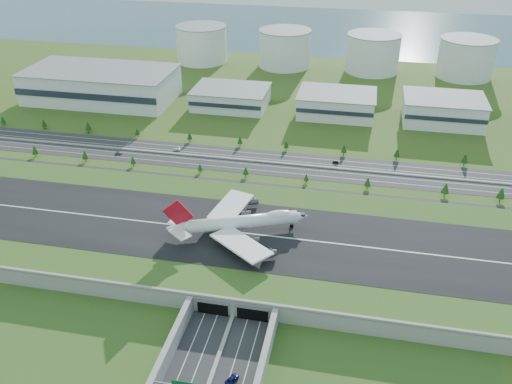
% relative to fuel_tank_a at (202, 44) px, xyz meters
% --- Properties ---
extents(ground, '(1200.00, 1200.00, 0.00)m').
position_rel_fuel_tank_a_xyz_m(ground, '(120.00, -310.00, -17.50)').
color(ground, '#36541A').
rests_on(ground, ground).
extents(airfield_deck, '(520.00, 100.00, 9.20)m').
position_rel_fuel_tank_a_xyz_m(airfield_deck, '(120.00, -310.09, -13.38)').
color(airfield_deck, gray).
rests_on(airfield_deck, ground).
extents(north_expressway, '(560.00, 36.00, 0.12)m').
position_rel_fuel_tank_a_xyz_m(north_expressway, '(120.00, -215.00, -17.44)').
color(north_expressway, '#28282B').
rests_on(north_expressway, ground).
extents(tree_row, '(497.90, 48.68, 8.46)m').
position_rel_fuel_tank_a_xyz_m(tree_row, '(128.34, -215.57, -12.92)').
color(tree_row, '#3D2819').
rests_on(tree_row, ground).
extents(hangar_west, '(120.00, 60.00, 25.00)m').
position_rel_fuel_tank_a_xyz_m(hangar_west, '(-50.00, -125.00, -5.00)').
color(hangar_west, white).
rests_on(hangar_west, ground).
extents(hangar_mid_a, '(58.00, 42.00, 15.00)m').
position_rel_fuel_tank_a_xyz_m(hangar_mid_a, '(60.00, -120.00, -10.00)').
color(hangar_mid_a, white).
rests_on(hangar_mid_a, ground).
extents(hangar_mid_b, '(58.00, 42.00, 17.00)m').
position_rel_fuel_tank_a_xyz_m(hangar_mid_b, '(145.00, -120.00, -9.00)').
color(hangar_mid_b, white).
rests_on(hangar_mid_b, ground).
extents(hangar_mid_c, '(58.00, 42.00, 19.00)m').
position_rel_fuel_tank_a_xyz_m(hangar_mid_c, '(225.00, -120.00, -8.00)').
color(hangar_mid_c, white).
rests_on(hangar_mid_c, ground).
extents(fuel_tank_a, '(50.00, 50.00, 35.00)m').
position_rel_fuel_tank_a_xyz_m(fuel_tank_a, '(0.00, 0.00, 0.00)').
color(fuel_tank_a, silver).
rests_on(fuel_tank_a, ground).
extents(fuel_tank_b, '(50.00, 50.00, 35.00)m').
position_rel_fuel_tank_a_xyz_m(fuel_tank_b, '(85.00, 0.00, 0.00)').
color(fuel_tank_b, silver).
rests_on(fuel_tank_b, ground).
extents(fuel_tank_c, '(50.00, 50.00, 35.00)m').
position_rel_fuel_tank_a_xyz_m(fuel_tank_c, '(170.00, 0.00, 0.00)').
color(fuel_tank_c, silver).
rests_on(fuel_tank_c, ground).
extents(fuel_tank_d, '(50.00, 50.00, 35.00)m').
position_rel_fuel_tank_a_xyz_m(fuel_tank_d, '(255.00, 0.00, 0.00)').
color(fuel_tank_d, silver).
rests_on(fuel_tank_d, ground).
extents(bay_water, '(1200.00, 260.00, 0.06)m').
position_rel_fuel_tank_a_xyz_m(bay_water, '(120.00, 170.00, -17.47)').
color(bay_water, '#375B69').
rests_on(bay_water, ground).
extents(boeing_747, '(67.54, 62.60, 22.04)m').
position_rel_fuel_tank_a_xyz_m(boeing_747, '(111.05, -309.95, -3.26)').
color(boeing_747, white).
rests_on(boeing_747, airfield_deck).
extents(car_2, '(5.02, 6.62, 1.67)m').
position_rel_fuel_tank_a_xyz_m(car_2, '(127.82, -393.16, -16.55)').
color(car_2, '#0D1245').
rests_on(car_2, ground).
extents(car_4, '(4.74, 2.19, 1.57)m').
position_rel_fuel_tank_a_xyz_m(car_4, '(7.63, -223.12, -16.59)').
color(car_4, '#5C5D61').
rests_on(car_4, ground).
extents(car_5, '(4.41, 2.38, 1.38)m').
position_rel_fuel_tank_a_xyz_m(car_5, '(151.51, -207.13, -16.69)').
color(car_5, black).
rests_on(car_5, ground).
extents(car_7, '(5.78, 3.45, 1.57)m').
position_rel_fuel_tank_a_xyz_m(car_7, '(43.97, -209.36, -16.60)').
color(car_7, white).
rests_on(car_7, ground).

